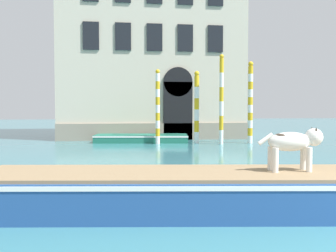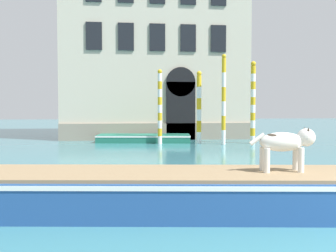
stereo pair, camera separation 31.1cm
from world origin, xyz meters
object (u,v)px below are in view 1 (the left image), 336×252
at_px(boat_foreground, 216,190).
at_px(mooring_pole_3, 221,99).
at_px(mooring_pole_2, 158,106).
at_px(mooring_pole_1, 250,102).
at_px(mooring_pole_0, 197,107).
at_px(dog_on_deck, 294,142).
at_px(boat_moored_near_palazzo, 141,138).

bearing_deg(boat_foreground, mooring_pole_3, 81.35).
xyz_separation_m(mooring_pole_2, mooring_pole_3, (3.24, -0.61, 0.38)).
xyz_separation_m(boat_foreground, mooring_pole_1, (5.34, 12.99, 1.79)).
height_order(boat_foreground, mooring_pole_0, mooring_pole_0).
distance_m(boat_foreground, dog_on_deck, 1.69).
bearing_deg(mooring_pole_3, boat_moored_near_palazzo, 155.24).
relative_size(dog_on_deck, mooring_pole_1, 0.28).
bearing_deg(boat_moored_near_palazzo, mooring_pole_2, -50.99).
distance_m(dog_on_deck, mooring_pole_3, 13.12).
bearing_deg(boat_foreground, mooring_pole_0, 86.79).
bearing_deg(mooring_pole_1, mooring_pole_2, 175.82).
relative_size(dog_on_deck, boat_moored_near_palazzo, 0.23).
xyz_separation_m(mooring_pole_0, mooring_pole_2, (-2.11, -0.18, 0.02)).
bearing_deg(dog_on_deck, mooring_pole_0, 88.54).
relative_size(mooring_pole_2, mooring_pole_3, 0.84).
relative_size(mooring_pole_0, mooring_pole_2, 0.99).
height_order(boat_moored_near_palazzo, mooring_pole_3, mooring_pole_3).
height_order(boat_foreground, mooring_pole_3, mooring_pole_3).
distance_m(boat_moored_near_palazzo, mooring_pole_3, 4.90).
bearing_deg(mooring_pole_0, dog_on_deck, -94.68).
height_order(boat_foreground, mooring_pole_2, mooring_pole_2).
bearing_deg(boat_moored_near_palazzo, mooring_pole_1, -8.47).
bearing_deg(mooring_pole_3, boat_foreground, -106.15).
height_order(mooring_pole_2, mooring_pole_3, mooring_pole_3).
bearing_deg(mooring_pole_2, mooring_pole_0, 4.98).
distance_m(mooring_pole_0, mooring_pole_1, 2.84).
bearing_deg(mooring_pole_3, mooring_pole_2, 169.35).
height_order(boat_moored_near_palazzo, mooring_pole_0, mooring_pole_0).
bearing_deg(mooring_pole_0, mooring_pole_2, -175.02).
bearing_deg(mooring_pole_1, boat_foreground, -112.34).
relative_size(mooring_pole_1, mooring_pole_3, 0.93).
xyz_separation_m(boat_foreground, mooring_pole_3, (3.69, 12.74, 1.95)).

